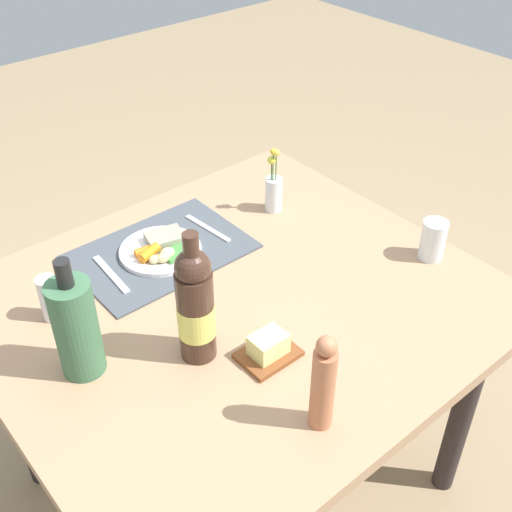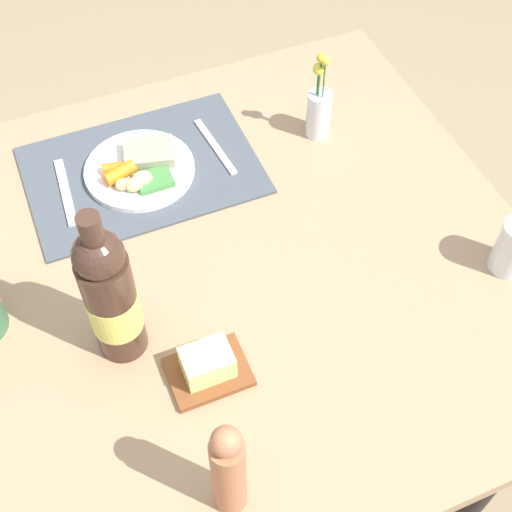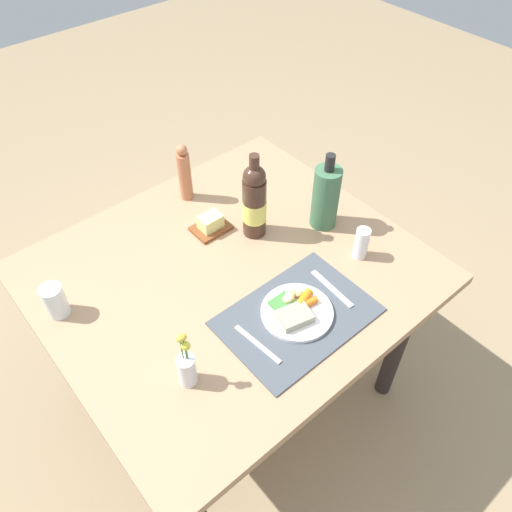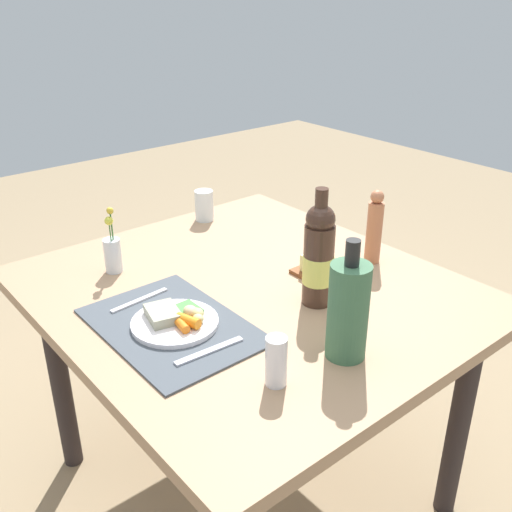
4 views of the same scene
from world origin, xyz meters
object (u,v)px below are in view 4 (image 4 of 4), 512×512
object	(u,v)px
knife	(209,351)
butter_dish	(316,268)
water_tumbler	(204,207)
cooler_bottle	(348,310)
pepper_mill	(374,228)
salt_shaker	(276,361)
dining_table	(249,316)
wine_bottle	(319,256)
dinner_plate	(176,320)
flower_vase	(113,251)
fork	(140,300)

from	to	relation	value
knife	butter_dish	xyz separation A→B (m)	(-0.12, 0.48, 0.02)
knife	butter_dish	size ratio (longest dim) A/B	1.40
water_tumbler	cooler_bottle	bearing A→B (deg)	-14.59
cooler_bottle	butter_dish	world-z (taller)	cooler_bottle
knife	pepper_mill	world-z (taller)	pepper_mill
water_tumbler	salt_shaker	xyz separation A→B (m)	(0.88, -0.43, 0.01)
dining_table	wine_bottle	world-z (taller)	wine_bottle
dinner_plate	water_tumbler	distance (m)	0.72
dinner_plate	water_tumbler	size ratio (longest dim) A/B	1.99
pepper_mill	knife	bearing A→B (deg)	-82.96
dining_table	flower_vase	world-z (taller)	flower_vase
dinner_plate	pepper_mill	world-z (taller)	pepper_mill
cooler_bottle	pepper_mill	bearing A→B (deg)	123.49
knife	wine_bottle	xyz separation A→B (m)	(-0.01, 0.37, 0.13)
fork	flower_vase	distance (m)	0.23
cooler_bottle	butter_dish	xyz separation A→B (m)	(-0.33, 0.23, -0.10)
fork	salt_shaker	world-z (taller)	salt_shaker
knife	pepper_mill	xyz separation A→B (m)	(-0.08, 0.68, 0.10)
water_tumbler	knife	bearing A→B (deg)	-34.35
fork	salt_shaker	size ratio (longest dim) A/B	1.52
fork	pepper_mill	world-z (taller)	pepper_mill
fork	knife	world-z (taller)	same
knife	dinner_plate	bearing A→B (deg)	-178.06
water_tumbler	cooler_bottle	world-z (taller)	cooler_bottle
flower_vase	pepper_mill	size ratio (longest dim) A/B	0.89
wine_bottle	butter_dish	world-z (taller)	wine_bottle
flower_vase	dinner_plate	bearing A→B (deg)	-3.79
fork	cooler_bottle	world-z (taller)	cooler_bottle
wine_bottle	salt_shaker	distance (m)	0.38
flower_vase	butter_dish	world-z (taller)	flower_vase
fork	butter_dish	size ratio (longest dim) A/B	1.37
flower_vase	pepper_mill	distance (m)	0.79
wine_bottle	butter_dish	xyz separation A→B (m)	(-0.11, 0.11, -0.11)
fork	wine_bottle	bearing A→B (deg)	45.53
flower_vase	butter_dish	size ratio (longest dim) A/B	1.59
knife	flower_vase	xyz separation A→B (m)	(-0.53, 0.03, 0.06)
knife	butter_dish	bearing A→B (deg)	108.33
pepper_mill	butter_dish	bearing A→B (deg)	-101.05
dining_table	pepper_mill	world-z (taller)	pepper_mill
dining_table	wine_bottle	xyz separation A→B (m)	(0.18, 0.09, 0.23)
dining_table	dinner_plate	world-z (taller)	dinner_plate
butter_dish	flower_vase	bearing A→B (deg)	-132.50
salt_shaker	flower_vase	bearing A→B (deg)	-178.64
water_tumbler	salt_shaker	world-z (taller)	salt_shaker
cooler_bottle	dinner_plate	bearing A→B (deg)	-146.36
cooler_bottle	water_tumbler	bearing A→B (deg)	165.41
fork	water_tumbler	world-z (taller)	water_tumbler
wine_bottle	salt_shaker	world-z (taller)	wine_bottle
knife	cooler_bottle	bearing A→B (deg)	53.60
dining_table	fork	distance (m)	0.33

